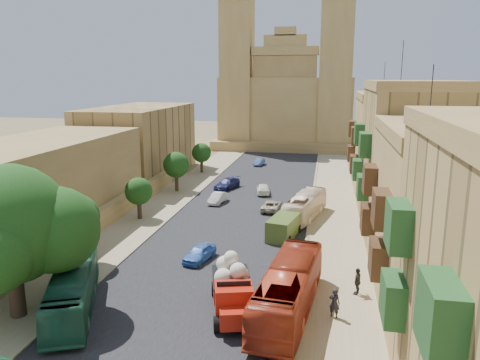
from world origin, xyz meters
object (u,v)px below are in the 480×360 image
(car_cream, at_px, (272,206))
(car_blue_b, at_px, (259,162))
(bus_cream_east, at_px, (305,206))
(bus_red_east, at_px, (289,289))
(street_tree_d, at_px, (201,153))
(red_truck, at_px, (232,288))
(bus_green_north, at_px, (72,290))
(car_white_b, at_px, (263,189))
(street_tree_c, at_px, (176,165))
(car_white_a, at_px, (218,198))
(pedestrian_a, at_px, (334,303))
(pedestrian_c, at_px, (357,281))
(street_tree_a, at_px, (76,218))
(ficus_tree, at_px, (11,229))
(car_dkblue, at_px, (227,184))
(car_blue_a, at_px, (200,253))
(church, at_px, (287,100))
(olive_pickup, at_px, (284,227))

(car_cream, xyz_separation_m, car_blue_b, (-5.13, 25.85, -0.03))
(bus_cream_east, bearing_deg, bus_red_east, 103.47)
(street_tree_d, bearing_deg, red_truck, -72.33)
(red_truck, distance_m, bus_green_north, 9.77)
(street_tree_d, bearing_deg, car_white_b, -46.33)
(street_tree_c, relative_size, bus_green_north, 0.51)
(car_white_a, height_order, pedestrian_a, pedestrian_a)
(red_truck, distance_m, pedestrian_c, 8.57)
(street_tree_a, height_order, car_white_a, street_tree_a)
(street_tree_c, height_order, car_blue_b, street_tree_c)
(street_tree_c, distance_m, car_cream, 14.71)
(bus_red_east, bearing_deg, car_cream, -74.43)
(ficus_tree, xyz_separation_m, car_white_b, (10.34, 32.55, -4.84))
(bus_red_east, bearing_deg, ficus_tree, 17.88)
(red_truck, xyz_separation_m, pedestrian_a, (6.14, 0.42, -0.65))
(street_tree_a, height_order, car_dkblue, street_tree_a)
(street_tree_d, bearing_deg, pedestrian_c, -60.93)
(car_blue_a, distance_m, car_white_b, 22.26)
(car_white_b, bearing_deg, street_tree_c, -6.57)
(church, bearing_deg, car_cream, -86.69)
(olive_pickup, relative_size, bus_red_east, 0.44)
(ficus_tree, xyz_separation_m, bus_green_north, (2.92, 1.10, -4.13))
(car_dkblue, bearing_deg, car_cream, -34.32)
(red_truck, height_order, car_white_b, red_truck)
(street_tree_a, distance_m, car_blue_b, 44.03)
(car_white_a, relative_size, car_cream, 0.89)
(church, relative_size, car_dkblue, 7.95)
(street_tree_a, bearing_deg, red_truck, -21.44)
(red_truck, relative_size, olive_pickup, 1.30)
(street_tree_a, bearing_deg, street_tree_c, 90.00)
(ficus_tree, xyz_separation_m, bus_cream_east, (15.92, 23.28, -4.22))
(red_truck, bearing_deg, car_blue_a, 118.89)
(church, height_order, pedestrian_c, church)
(bus_red_east, height_order, bus_cream_east, bus_red_east)
(church, relative_size, car_cream, 8.95)
(street_tree_c, distance_m, bus_red_east, 33.15)
(ficus_tree, distance_m, car_white_a, 28.36)
(olive_pickup, relative_size, car_white_b, 1.28)
(bus_cream_east, distance_m, pedestrian_a, 20.21)
(church, height_order, car_white_b, church)
(street_tree_c, distance_m, bus_green_north, 31.16)
(car_cream, bearing_deg, car_white_a, -13.41)
(bus_cream_east, relative_size, car_cream, 2.27)
(bus_cream_east, distance_m, car_dkblue, 15.27)
(ficus_tree, relative_size, street_tree_c, 1.86)
(church, relative_size, bus_red_east, 3.25)
(car_white_b, bearing_deg, street_tree_a, 56.53)
(bus_cream_east, xyz_separation_m, car_blue_b, (-8.78, 27.95, -0.74))
(street_tree_d, distance_m, pedestrian_c, 42.80)
(car_white_b, bearing_deg, olive_pickup, 95.03)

